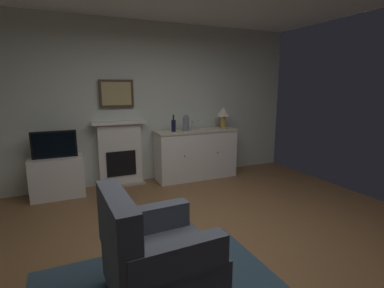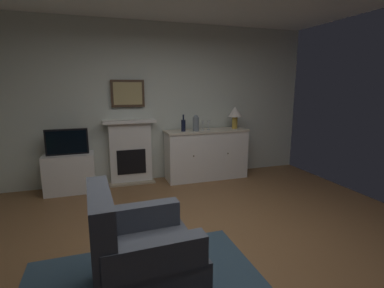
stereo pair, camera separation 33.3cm
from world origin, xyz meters
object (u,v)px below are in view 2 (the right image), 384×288
at_px(framed_picture, 128,94).
at_px(tv_set, 67,142).
at_px(wine_bottle, 183,125).
at_px(armchair, 138,253).
at_px(wine_glass_left, 203,123).
at_px(wine_glass_center, 209,123).
at_px(sideboard_cabinet, 206,154).
at_px(vase_decorative, 196,123).
at_px(fireplace_unit, 131,152).
at_px(table_lamp, 235,113).
at_px(tv_cabinet, 70,173).

height_order(framed_picture, tv_set, framed_picture).
xyz_separation_m(framed_picture, wine_bottle, (0.89, -0.25, -0.54)).
distance_m(framed_picture, wine_bottle, 1.07).
bearing_deg(tv_set, armchair, -75.20).
relative_size(wine_bottle, wine_glass_left, 1.76).
xyz_separation_m(framed_picture, wine_glass_center, (1.36, -0.22, -0.52)).
bearing_deg(sideboard_cabinet, armchair, -120.81).
bearing_deg(armchair, vase_decorative, 62.32).
bearing_deg(sideboard_cabinet, vase_decorative, -167.10).
bearing_deg(wine_bottle, wine_glass_center, 2.74).
height_order(fireplace_unit, wine_glass_center, fireplace_unit).
height_order(vase_decorative, armchair, vase_decorative).
xyz_separation_m(fireplace_unit, framed_picture, (-0.00, 0.05, 0.99)).
xyz_separation_m(sideboard_cabinet, table_lamp, (0.55, 0.00, 0.72)).
xyz_separation_m(framed_picture, tv_cabinet, (-0.97, -0.21, -1.23)).
height_order(wine_bottle, vase_decorative, wine_bottle).
relative_size(wine_glass_left, vase_decorative, 0.59).
xyz_separation_m(sideboard_cabinet, armchair, (-1.60, -2.68, -0.06)).
distance_m(table_lamp, wine_glass_center, 0.54).
relative_size(sideboard_cabinet, armchair, 1.61).
height_order(wine_glass_left, armchair, wine_glass_left).
distance_m(framed_picture, vase_decorative, 1.25).
height_order(wine_glass_center, tv_set, wine_glass_center).
distance_m(fireplace_unit, wine_glass_center, 1.45).
bearing_deg(table_lamp, tv_set, -179.84).
bearing_deg(wine_bottle, armchair, -113.62).
distance_m(wine_glass_center, tv_set, 2.35).
bearing_deg(tv_cabinet, tv_set, -90.00).
relative_size(fireplace_unit, armchair, 1.20).
relative_size(framed_picture, armchair, 0.60).
relative_size(fireplace_unit, framed_picture, 2.00).
bearing_deg(wine_bottle, framed_picture, 164.51).
bearing_deg(sideboard_cabinet, framed_picture, 170.49).
distance_m(fireplace_unit, tv_cabinet, 1.02).
relative_size(wine_glass_center, tv_cabinet, 0.22).
bearing_deg(framed_picture, wine_bottle, -15.49).
relative_size(vase_decorative, tv_cabinet, 0.38).
height_order(wine_glass_center, armchair, wine_glass_center).
bearing_deg(fireplace_unit, tv_set, -169.23).
height_order(wine_bottle, tv_cabinet, wine_bottle).
height_order(fireplace_unit, armchair, fireplace_unit).
distance_m(vase_decorative, tv_set, 2.10).
distance_m(wine_glass_left, vase_decorative, 0.15).
distance_m(table_lamp, vase_decorative, 0.79).
xyz_separation_m(wine_glass_left, armchair, (-1.52, -2.67, -0.63)).
bearing_deg(vase_decorative, table_lamp, 3.71).
height_order(wine_glass_left, tv_set, wine_glass_left).
bearing_deg(wine_glass_left, sideboard_cabinet, 6.27).
bearing_deg(sideboard_cabinet, fireplace_unit, 172.40).
bearing_deg(wine_bottle, tv_cabinet, 178.79).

